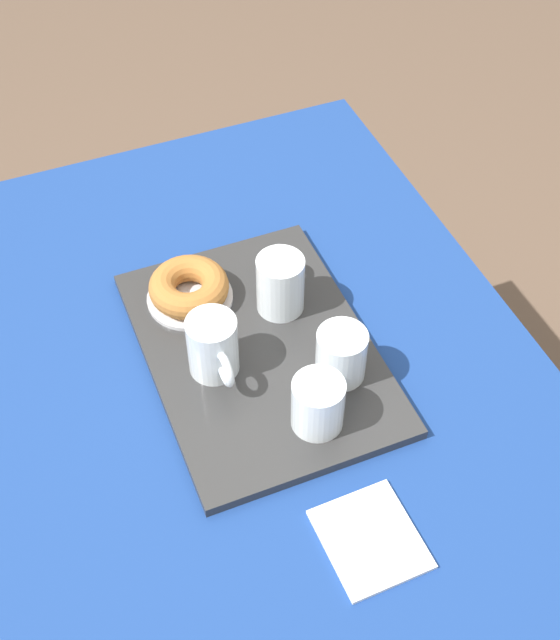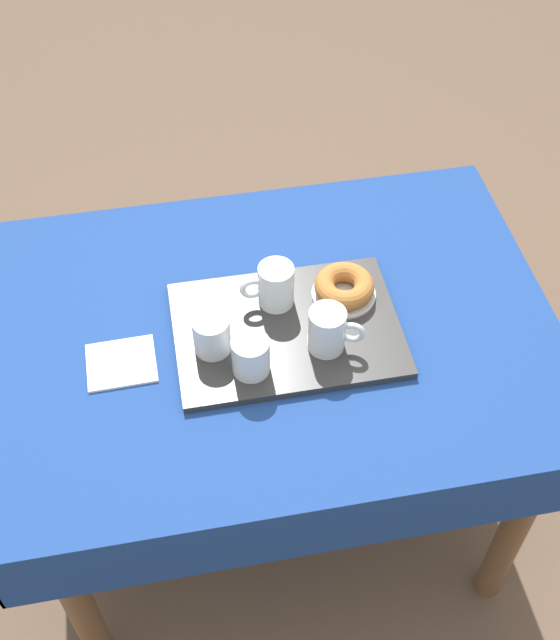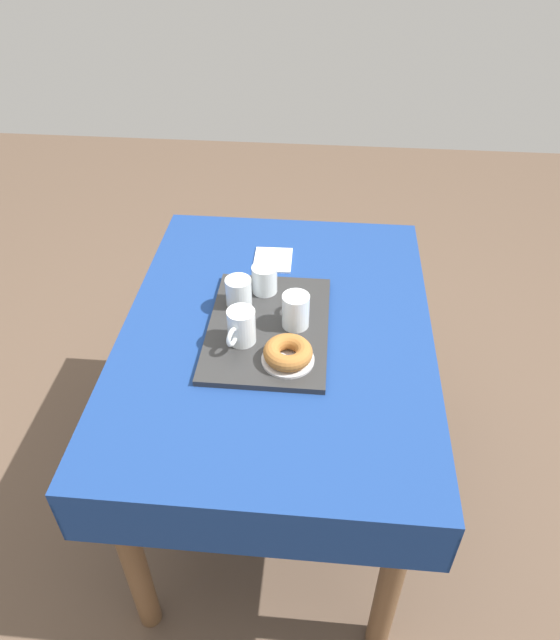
{
  "view_description": "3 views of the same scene",
  "coord_description": "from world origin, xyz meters",
  "views": [
    {
      "loc": [
        0.75,
        -0.26,
        1.76
      ],
      "look_at": [
        -0.02,
        0.06,
        0.82
      ],
      "focal_mm": 48.24,
      "sensor_mm": 36.0,
      "label": 1
    },
    {
      "loc": [
        0.19,
        1.06,
        2.02
      ],
      "look_at": [
        -0.0,
        0.03,
        0.81
      ],
      "focal_mm": 45.34,
      "sensor_mm": 36.0,
      "label": 2
    },
    {
      "loc": [
        -1.23,
        -0.12,
        1.8
      ],
      "look_at": [
        0.0,
        -0.01,
        0.77
      ],
      "focal_mm": 33.01,
      "sensor_mm": 36.0,
      "label": 3
    }
  ],
  "objects": [
    {
      "name": "water_glass_far",
      "position": [
        0.14,
        0.05,
        0.81
      ],
      "size": [
        0.07,
        0.07,
        0.08
      ],
      "color": "white",
      "rests_on": "serving_tray"
    },
    {
      "name": "tea_mug_left",
      "position": [
        -0.01,
        -0.05,
        0.82
      ],
      "size": [
        0.11,
        0.07,
        0.1
      ],
      "color": "white",
      "rests_on": "serving_tray"
    },
    {
      "name": "ground_plane",
      "position": [
        0.0,
        0.0,
        0.0
      ],
      "size": [
        6.0,
        6.0,
        0.0
      ],
      "primitive_type": "plane",
      "color": "brown"
    },
    {
      "name": "dining_table",
      "position": [
        0.0,
        0.0,
        0.64
      ],
      "size": [
        1.16,
        0.85,
        0.75
      ],
      "color": "navy",
      "rests_on": "ground"
    },
    {
      "name": "water_glass_near",
      "position": [
        0.07,
        0.11,
        0.81
      ],
      "size": [
        0.07,
        0.07,
        0.08
      ],
      "color": "white",
      "rests_on": "serving_tray"
    },
    {
      "name": "sugar_donut_left",
      "position": [
        -0.15,
        -0.04,
        0.8
      ],
      "size": [
        0.13,
        0.13,
        0.04
      ],
      "primitive_type": "torus",
      "color": "#A3662D",
      "rests_on": "donut_plate_left"
    },
    {
      "name": "paper_napkin",
      "position": [
        0.32,
        0.04,
        0.76
      ],
      "size": [
        0.14,
        0.12,
        0.01
      ],
      "primitive_type": "cube",
      "rotation": [
        0.0,
        0.0,
        0.02
      ],
      "color": "white",
      "rests_on": "dining_table"
    },
    {
      "name": "serving_tray",
      "position": [
        -0.02,
        0.02,
        0.76
      ],
      "size": [
        0.46,
        0.33,
        0.02
      ],
      "primitive_type": "cube",
      "color": "#2D2D2D",
      "rests_on": "dining_table"
    },
    {
      "name": "tea_mug_right",
      "position": [
        -0.09,
        0.08,
        0.82
      ],
      "size": [
        0.11,
        0.07,
        0.1
      ],
      "color": "white",
      "rests_on": "serving_tray"
    },
    {
      "name": "donut_plate_left",
      "position": [
        -0.15,
        -0.04,
        0.77
      ],
      "size": [
        0.14,
        0.14,
        0.01
      ],
      "primitive_type": "cylinder",
      "color": "silver",
      "rests_on": "serving_tray"
    }
  ]
}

